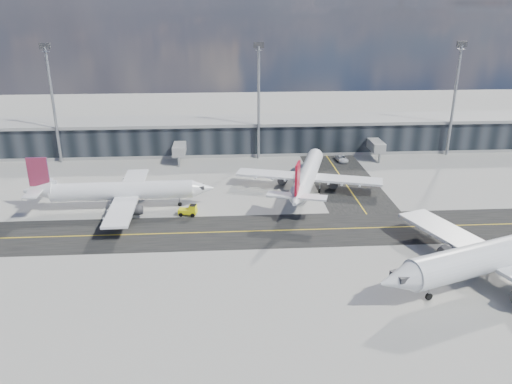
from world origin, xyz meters
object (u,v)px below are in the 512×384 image
airliner_af (120,191)px  airliner_redtail (307,175)px  baggage_tug (189,210)px  service_van (342,158)px  airliner_near (510,252)px

airliner_af → airliner_redtail: airliner_redtail is taller
airliner_redtail → baggage_tug: 26.91m
airliner_af → baggage_tug: bearing=70.0°
service_van → airliner_af: bearing=-154.1°
airliner_af → airliner_near: (60.71, -30.81, 0.83)m
airliner_af → service_van: airliner_af is taller
airliner_near → service_van: (-10.67, 58.53, -3.64)m
airliner_af → airliner_redtail: 38.36m
airliner_redtail → airliner_near: bearing=-41.9°
airliner_af → baggage_tug: 14.47m
service_van → baggage_tug: bearing=-141.6°
airliner_af → baggage_tug: (13.51, -4.58, -2.46)m
airliner_af → airliner_redtail: size_ratio=1.00×
airliner_near → service_van: 59.61m
baggage_tug → airliner_af: bearing=-97.6°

